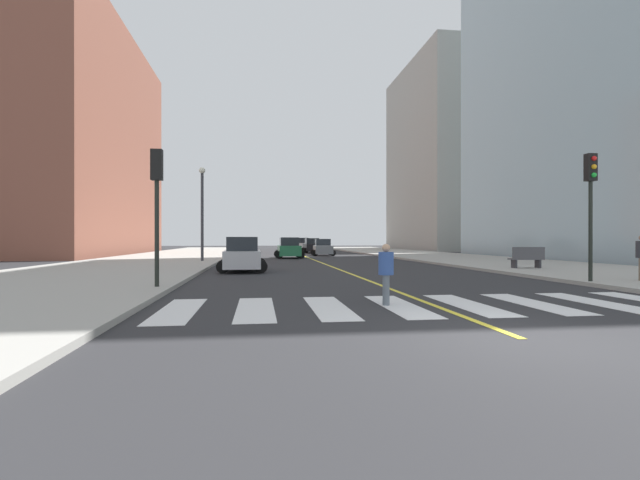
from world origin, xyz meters
TOP-DOWN VIEW (x-y plane):
  - ground_plane at (0.00, 0.00)m, footprint 220.00×220.00m
  - sidewalk_kerb_east at (12.20, 20.00)m, footprint 10.00×120.00m
  - sidewalk_kerb_west at (-12.20, 20.00)m, footprint 10.00×120.00m
  - crosswalk_paint at (0.00, 4.00)m, footprint 13.50×4.00m
  - lane_divider_paint at (0.00, 40.00)m, footprint 0.16×80.00m
  - parking_garage_concrete at (27.48, 61.76)m, footprint 18.00×24.00m
  - low_rise_brick_west at (-26.48, 46.36)m, footprint 16.00×32.00m
  - car_white_nearest at (1.73, 57.48)m, footprint 2.72×4.25m
  - car_silver_second at (-5.25, 16.94)m, footprint 2.55×4.05m
  - car_black_third at (2.03, 48.45)m, footprint 2.53×4.03m
  - car_gray_fourth at (2.01, 38.85)m, footprint 2.49×3.88m
  - car_green_fifth at (-1.76, 33.45)m, footprint 2.57×4.11m
  - traffic_light_near_corner at (7.61, 8.12)m, footprint 0.36×0.41m
  - traffic_light_far_corner at (-7.70, 8.29)m, footprint 0.36×0.41m
  - park_bench at (9.69, 15.51)m, footprint 1.81×0.59m
  - pedestrian_crossing at (-1.19, 4.22)m, footprint 0.39×0.39m
  - street_lamp at (-8.38, 26.11)m, footprint 0.44×0.44m

SIDE VIEW (x-z plane):
  - ground_plane at x=0.00m, z-range 0.00..0.00m
  - lane_divider_paint at x=0.00m, z-range 0.00..0.01m
  - crosswalk_paint at x=0.00m, z-range 0.00..0.01m
  - sidewalk_kerb_east at x=12.20m, z-range 0.00..0.15m
  - sidewalk_kerb_west at x=-12.20m, z-range 0.00..0.15m
  - park_bench at x=9.69m, z-range 0.13..1.25m
  - car_gray_fourth at x=2.01m, z-range -0.06..1.65m
  - car_black_third at x=2.03m, z-range -0.06..1.73m
  - car_silver_second at x=-5.25m, z-range -0.06..1.74m
  - car_green_fifth at x=-1.76m, z-range -0.06..1.77m
  - pedestrian_crossing at x=-1.19m, z-range 0.08..1.65m
  - car_white_nearest at x=1.73m, z-range -0.06..1.80m
  - traffic_light_far_corner at x=-7.70m, z-range 1.07..5.52m
  - traffic_light_near_corner at x=7.61m, z-range 1.10..5.76m
  - street_lamp at x=-8.38m, z-range 0.80..7.41m
  - low_rise_brick_west at x=-26.48m, z-range 0.00..24.41m
  - parking_garage_concrete at x=27.48m, z-range 0.00..28.82m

